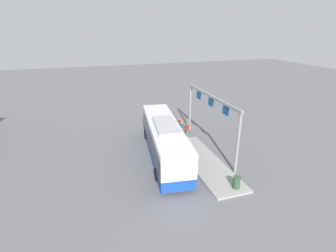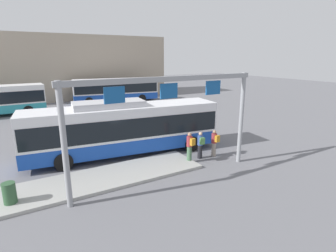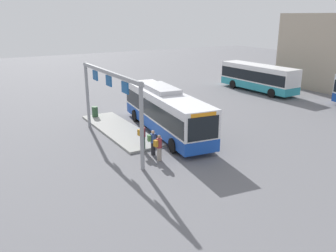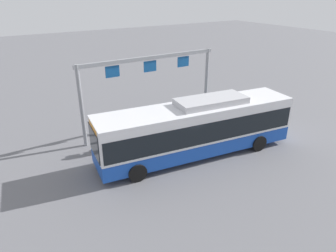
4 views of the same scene
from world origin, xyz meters
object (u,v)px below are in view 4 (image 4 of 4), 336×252
Objects in this scene: bus_main at (197,127)px; person_waiting_near at (119,136)px; trash_bin at (236,108)px; person_boarding at (103,139)px; person_waiting_mid at (131,129)px.

bus_main is 4.83m from person_waiting_near.
bus_main reaches higher than trash_bin.
person_waiting_near is at bearing -32.90° from bus_main.
bus_main is 7.25× the size of person_boarding.
bus_main is 7.25× the size of person_waiting_mid.
person_boarding is 1.00× the size of person_waiting_mid.
trash_bin is at bearing -145.02° from bus_main.
person_waiting_mid is (-1.95, -0.13, 0.16)m from person_boarding.
person_boarding reaches higher than trash_bin.
person_waiting_mid is at bearing 88.27° from person_boarding.
bus_main is at bearing 27.75° from trash_bin.
person_waiting_mid reaches higher than person_boarding.
person_waiting_near reaches higher than trash_bin.
person_boarding is 1.86× the size of trash_bin.
person_boarding is 11.05m from trash_bin.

